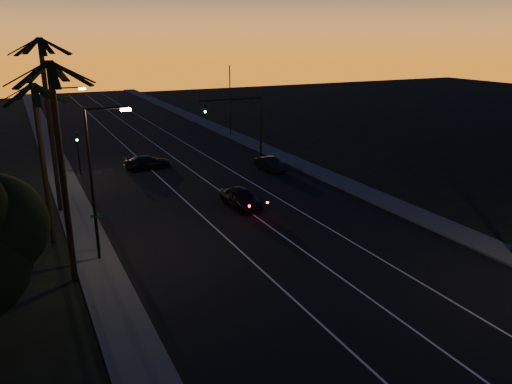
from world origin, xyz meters
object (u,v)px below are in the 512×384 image
lead_car (241,198)px  cross_car (148,162)px  signal_mast (241,113)px  right_car (270,164)px

lead_car → cross_car: lead_car is taller
signal_mast → cross_car: signal_mast is taller
signal_mast → cross_car: bearing=-177.6°
signal_mast → lead_car: signal_mast is taller
lead_car → cross_car: (-3.57, 14.47, -0.09)m
right_car → lead_car: bearing=-129.1°
lead_car → right_car: (7.04, 8.68, -0.11)m
signal_mast → cross_car: 11.09m
signal_mast → lead_car: 16.84m
lead_car → cross_car: bearing=103.9°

